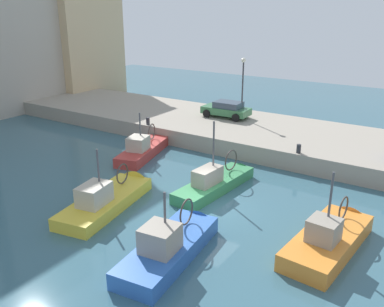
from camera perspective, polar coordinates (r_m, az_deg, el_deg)
name	(u,v)px	position (r m, az deg, el deg)	size (l,w,h in m)	color
water_surface	(210,207)	(21.85, 2.45, -7.31)	(80.00, 80.00, 0.00)	#386070
quay_wall	(291,140)	(31.37, 13.35, 1.84)	(9.00, 56.00, 1.20)	#9E9384
fishing_boat_yellow	(110,202)	(22.44, -11.11, -6.55)	(7.14, 3.17, 4.26)	gold
fishing_boat_orange	(330,244)	(19.50, 18.37, -11.58)	(6.57, 2.73, 4.62)	orange
fishing_boat_green	(218,186)	(23.97, 3.53, -4.42)	(6.86, 2.21, 4.79)	#388951
fishing_boat_red	(145,152)	(29.45, -6.43, 0.15)	(6.63, 3.20, 3.89)	#BC3833
fishing_boat_blue	(173,250)	(18.03, -2.62, -13.09)	(6.69, 2.60, 3.96)	#2D60B7
parked_car_green	(227,109)	(34.38, 4.75, 6.06)	(2.04, 3.93, 1.31)	#387547
mooring_bollard_south	(299,149)	(26.75, 14.36, 0.64)	(0.28, 0.28, 0.55)	#2D2D33
mooring_bollard_mid	(148,121)	(32.39, -6.04, 4.44)	(0.28, 0.28, 0.55)	#2D2D33
quay_streetlamp	(243,78)	(33.67, 6.96, 10.17)	(0.36, 0.36, 4.83)	#38383D
waterfront_building_west	(70,34)	(50.54, -16.28, 15.33)	(8.51, 8.97, 13.55)	#D1B284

